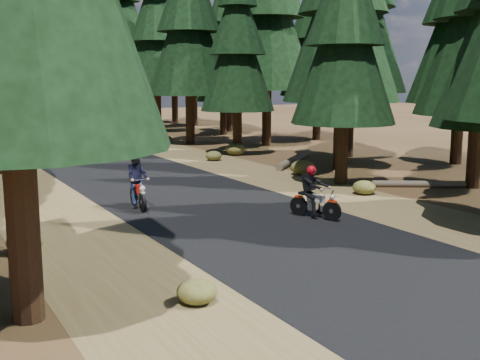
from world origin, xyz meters
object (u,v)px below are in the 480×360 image
Objects in this scene: rider_lead at (315,201)px; rider_follow at (138,191)px; log_far at (423,184)px; log_near at (294,159)px.

rider_follow reaches higher than rider_lead.
log_far is at bearing 177.05° from rider_follow.
rider_follow is at bearing 169.43° from log_near.
log_near reaches higher than log_far.
log_far is 2.01× the size of rider_follow.
log_near is 11.39m from rider_follow.
rider_lead is at bearing 142.88° from rider_follow.
rider_lead reaches higher than log_near.
log_near is at bearing 125.25° from log_far.
rider_lead is (-5.87, -9.53, 0.34)m from log_near.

